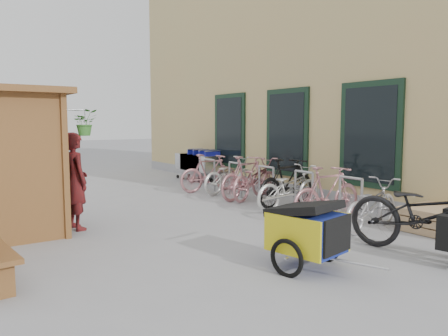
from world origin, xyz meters
TOP-DOWN VIEW (x-y plane):
  - ground at (0.00, 0.00)m, footprint 80.00×80.00m
  - building at (6.49, 4.50)m, footprint 6.07×13.00m
  - bike_rack at (2.30, 2.40)m, footprint 0.05×5.35m
  - pallet_stack at (3.00, -1.40)m, footprint 1.00×1.20m
  - shopping_carts at (3.00, 6.64)m, footprint 0.57×1.92m
  - child_trailer at (-0.19, -1.35)m, footprint 0.98×1.57m
  - cargo_bike at (1.50, -1.99)m, footprint 1.16×2.38m
  - person_kiosk at (-2.00, 2.40)m, footprint 0.47×0.65m
  - bike_0 at (2.18, -0.54)m, footprint 1.75×0.85m
  - bike_1 at (2.13, 0.40)m, footprint 1.74×0.53m
  - bike_2 at (2.23, 1.57)m, footprint 1.82×0.69m
  - bike_3 at (2.44, 1.86)m, footprint 1.84×0.72m
  - bike_4 at (2.43, 2.97)m, footprint 1.99×1.23m
  - bike_5 at (2.24, 3.06)m, footprint 1.83×0.84m
  - bike_6 at (2.43, 4.02)m, footprint 1.89×0.94m
  - bike_7 at (2.13, 4.56)m, footprint 1.73×0.62m

SIDE VIEW (x-z plane):
  - ground at x=0.00m, z-range 0.00..0.00m
  - pallet_stack at x=3.00m, z-range 0.01..0.41m
  - bike_0 at x=2.18m, z-range 0.00..0.88m
  - bike_2 at x=2.23m, z-range 0.00..0.94m
  - bike_6 at x=2.43m, z-range 0.00..0.95m
  - bike_4 at x=2.43m, z-range 0.00..0.99m
  - child_trailer at x=-0.19m, z-range 0.05..0.95m
  - bike_7 at x=2.13m, z-range 0.00..1.02m
  - bike_rack at x=2.30m, z-range 0.08..0.95m
  - bike_1 at x=2.13m, z-range 0.00..1.04m
  - bike_5 at x=2.24m, z-range 0.00..1.06m
  - bike_3 at x=2.44m, z-range 0.00..1.08m
  - cargo_bike at x=1.50m, z-range -0.01..1.19m
  - shopping_carts at x=3.00m, z-range 0.08..1.10m
  - person_kiosk at x=-2.00m, z-range 0.00..1.68m
  - building at x=6.49m, z-range -0.01..6.99m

